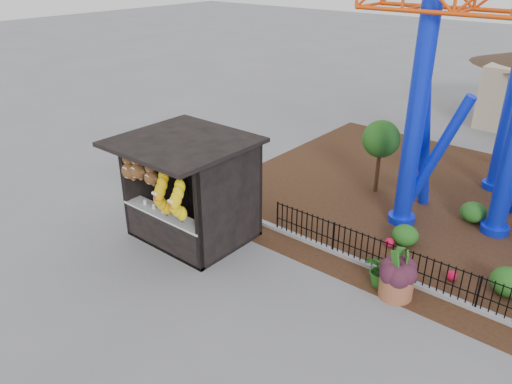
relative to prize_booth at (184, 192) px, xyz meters
The scene contains 9 objects.
ground 3.50m from the prize_booth, 16.60° to the right, with size 120.00×120.00×0.00m, color slate.
mulch_bed 10.10m from the prize_booth, 45.34° to the left, with size 18.00×12.00×0.02m, color #331E11.
curb 7.47m from the prize_booth, 16.67° to the left, with size 18.00×0.18×0.12m, color gray.
prize_booth is the anchor object (origin of this frame).
picket_fence 8.26m from the prize_booth, 14.86° to the left, with size 12.20×0.06×1.00m, color black, non-canonical shape.
terracotta_planter 6.36m from the prize_booth, 12.94° to the left, with size 0.84×0.84×0.62m, color #955436.
planter_foliage 6.27m from the prize_booth, 12.94° to the left, with size 0.70×0.70×0.64m, color #381624.
potted_plant 5.92m from the prize_booth, 15.61° to the left, with size 0.84×0.73×0.94m, color #1F4D16.
landscaping 8.85m from the prize_booth, 30.13° to the left, with size 6.71×4.15×0.71m.
Camera 1 is at (6.89, -7.73, 7.79)m, focal length 35.00 mm.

